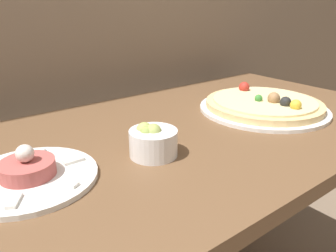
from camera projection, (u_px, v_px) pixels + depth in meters
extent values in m
cube|color=brown|center=(161.00, 143.00, 0.79)|extent=(1.49, 0.69, 0.03)
cylinder|color=brown|center=(242.00, 164.00, 1.53)|extent=(0.06, 0.06, 0.75)
cylinder|color=white|center=(263.00, 109.00, 0.96)|extent=(0.37, 0.37, 0.01)
cylinder|color=#E5C17F|center=(264.00, 104.00, 0.96)|extent=(0.34, 0.34, 0.02)
cylinder|color=beige|center=(264.00, 100.00, 0.95)|extent=(0.30, 0.30, 0.01)
sphere|color=#B22D23|center=(244.00, 87.00, 1.05)|extent=(0.03, 0.03, 0.03)
sphere|color=#387F33|center=(259.00, 98.00, 0.94)|extent=(0.02, 0.02, 0.02)
sphere|color=black|center=(285.00, 102.00, 0.90)|extent=(0.03, 0.03, 0.03)
sphere|color=#997047|center=(274.00, 98.00, 0.93)|extent=(0.03, 0.03, 0.03)
sphere|color=gold|center=(296.00, 105.00, 0.87)|extent=(0.03, 0.03, 0.03)
cylinder|color=white|center=(29.00, 178.00, 0.59)|extent=(0.24, 0.24, 0.01)
cylinder|color=#B2514C|center=(27.00, 168.00, 0.58)|extent=(0.10, 0.10, 0.03)
sphere|color=silver|center=(25.00, 153.00, 0.57)|extent=(0.03, 0.03, 0.03)
cube|color=white|center=(74.00, 160.00, 0.63)|extent=(0.04, 0.02, 0.01)
cube|color=white|center=(39.00, 153.00, 0.66)|extent=(0.03, 0.04, 0.01)
cube|color=white|center=(14.00, 201.00, 0.51)|extent=(0.03, 0.04, 0.01)
cube|color=white|center=(67.00, 183.00, 0.56)|extent=(0.03, 0.04, 0.01)
cylinder|color=white|center=(153.00, 143.00, 0.68)|extent=(0.10, 0.10, 0.06)
sphere|color=#8EA34C|center=(154.00, 132.00, 0.67)|extent=(0.03, 0.03, 0.03)
sphere|color=#A3B25B|center=(155.00, 132.00, 0.67)|extent=(0.03, 0.03, 0.03)
sphere|color=#A3B25B|center=(144.00, 130.00, 0.68)|extent=(0.03, 0.03, 0.03)
sphere|color=#A3B25B|center=(153.00, 132.00, 0.67)|extent=(0.03, 0.03, 0.03)
sphere|color=#8EA34C|center=(147.00, 133.00, 0.67)|extent=(0.03, 0.03, 0.03)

